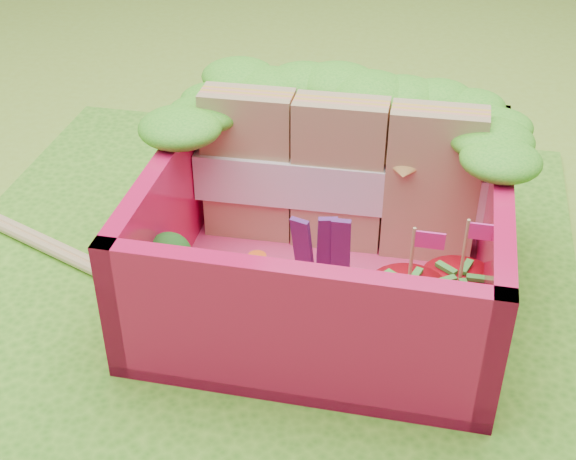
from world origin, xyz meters
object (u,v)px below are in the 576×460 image
(strawberry_left, at_px, (405,317))
(sandwich_stack, at_px, (340,176))
(bento_box, at_px, (327,229))
(strawberry_right, at_px, (455,308))
(chopsticks, at_px, (8,226))
(broccoli, at_px, (177,269))

(strawberry_left, bearing_deg, sandwich_stack, 118.29)
(bento_box, bearing_deg, strawberry_right, -27.74)
(sandwich_stack, relative_size, strawberry_right, 2.28)
(strawberry_left, bearing_deg, chopsticks, 165.68)
(bento_box, bearing_deg, chopsticks, 176.11)
(bento_box, xyz_separation_m, strawberry_left, (0.33, -0.35, -0.08))
(sandwich_stack, xyz_separation_m, chopsticks, (-1.43, -0.16, -0.34))
(broccoli, bearing_deg, strawberry_right, 2.44)
(bento_box, bearing_deg, strawberry_left, -46.68)
(bento_box, distance_m, broccoli, 0.59)
(bento_box, height_order, sandwich_stack, sandwich_stack)
(bento_box, bearing_deg, sandwich_stack, 88.87)
(broccoli, distance_m, strawberry_left, 0.84)
(broccoli, distance_m, chopsticks, 1.03)
(strawberry_left, distance_m, strawberry_right, 0.19)
(bento_box, distance_m, chopsticks, 1.45)
(broccoli, height_order, strawberry_right, strawberry_right)
(sandwich_stack, bearing_deg, chopsticks, -173.68)
(bento_box, xyz_separation_m, strawberry_right, (0.50, -0.26, -0.08))
(bento_box, relative_size, strawberry_right, 2.55)
(chopsticks, bearing_deg, broccoli, -23.49)
(strawberry_right, bearing_deg, sandwich_stack, 133.66)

